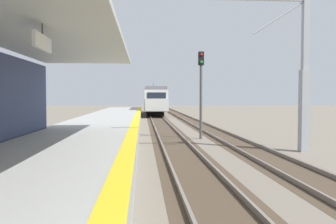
# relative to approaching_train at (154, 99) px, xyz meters

# --- Properties ---
(station_platform) EXTENTS (5.00, 80.00, 0.91)m
(station_platform) POSITION_rel_approaching_train_xyz_m (-4.40, -35.00, -1.73)
(station_platform) COLOR #A8A8A3
(station_platform) RESTS_ON ground
(track_pair_nearest_platform) EXTENTS (2.34, 120.00, 0.16)m
(track_pair_nearest_platform) POSITION_rel_approaching_train_xyz_m (-0.00, -31.00, -2.13)
(track_pair_nearest_platform) COLOR #4C3D2D
(track_pair_nearest_platform) RESTS_ON ground
(track_pair_middle) EXTENTS (2.34, 120.00, 0.16)m
(track_pair_middle) POSITION_rel_approaching_train_xyz_m (3.40, -31.00, -2.13)
(track_pair_middle) COLOR #4C3D2D
(track_pair_middle) RESTS_ON ground
(approaching_train) EXTENTS (2.93, 19.60, 4.76)m
(approaching_train) POSITION_rel_approaching_train_xyz_m (0.00, 0.00, 0.00)
(approaching_train) COLOR silver
(approaching_train) RESTS_ON ground
(rail_signal_post) EXTENTS (0.32, 0.34, 5.20)m
(rail_signal_post) POSITION_rel_approaching_train_xyz_m (1.78, -30.78, 1.02)
(rail_signal_post) COLOR #4C4C4C
(rail_signal_post) RESTS_ON ground
(catenary_pylon_far_side) EXTENTS (5.00, 0.40, 7.50)m
(catenary_pylon_far_side) POSITION_rel_approaching_train_xyz_m (5.37, -36.04, 1.43)
(catenary_pylon_far_side) COLOR #9EA3A8
(catenary_pylon_far_side) RESTS_ON ground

